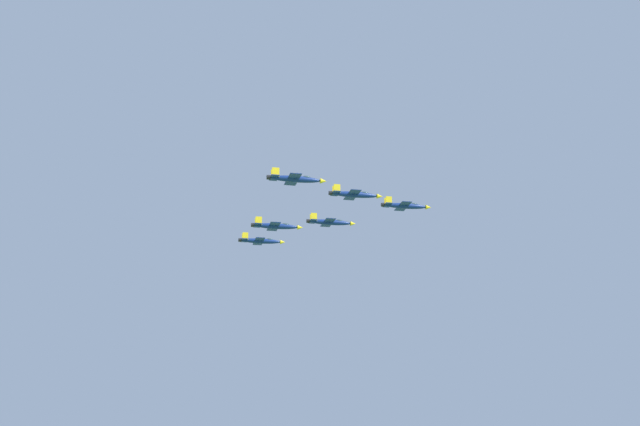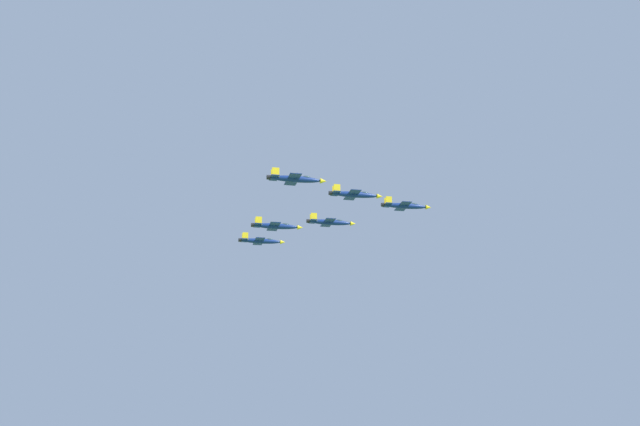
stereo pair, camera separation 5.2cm
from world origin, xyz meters
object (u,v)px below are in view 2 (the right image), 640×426
at_px(jet_left_outer, 261,241).
at_px(jet_slot_rear, 276,226).
at_px(jet_right_outer, 295,179).
at_px(jet_lead, 405,206).
at_px(jet_left_wingman, 330,222).
at_px(jet_right_wingman, 355,194).

bearing_deg(jet_left_outer, jet_slot_rear, -89.60).
bearing_deg(jet_right_outer, jet_lead, 39.56).
distance_m(jet_left_wingman, jet_right_outer, 53.35).
xyz_separation_m(jet_lead, jet_right_wingman, (16.52, -19.41, -2.99)).
height_order(jet_lead, jet_right_outer, jet_lead).
xyz_separation_m(jet_right_wingman, jet_slot_rear, (-16.50, -19.43, -5.49)).
height_order(jet_left_outer, jet_right_outer, jet_left_outer).
bearing_deg(jet_right_wingman, jet_lead, 39.66).
height_order(jet_left_wingman, jet_right_wingman, jet_left_wingman).
xyz_separation_m(jet_left_wingman, jet_slot_rear, (16.52, -19.41, -7.04)).
xyz_separation_m(jet_lead, jet_left_outer, (-32.99, -38.87, -4.09)).
relative_size(jet_lead, jet_left_wingman, 0.98).
distance_m(jet_lead, jet_right_wingman, 25.67).
relative_size(jet_left_wingman, jet_right_wingman, 1.02).
bearing_deg(jet_left_wingman, jet_right_outer, -112.02).
bearing_deg(jet_left_outer, jet_left_wingman, -39.96).
bearing_deg(jet_left_outer, jet_lead, -39.96).
xyz_separation_m(jet_left_wingman, jet_left_outer, (-16.50, -19.43, -2.66)).
distance_m(jet_left_wingman, jet_slot_rear, 26.45).
relative_size(jet_left_wingman, jet_left_outer, 1.03).
height_order(jet_left_outer, jet_slot_rear, jet_left_outer).
bearing_deg(jet_right_outer, jet_left_wingman, 67.78).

